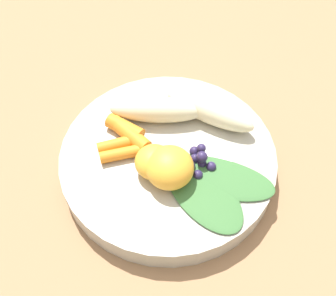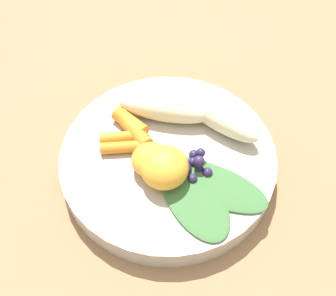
{
  "view_description": "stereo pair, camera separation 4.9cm",
  "coord_description": "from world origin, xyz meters",
  "px_view_note": "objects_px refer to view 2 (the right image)",
  "views": [
    {
      "loc": [
        0.28,
        -0.07,
        0.44
      ],
      "look_at": [
        0.0,
        0.0,
        0.04
      ],
      "focal_mm": 44.55,
      "sensor_mm": 36.0,
      "label": 1
    },
    {
      "loc": [
        0.29,
        -0.02,
        0.44
      ],
      "look_at": [
        0.0,
        0.0,
        0.04
      ],
      "focal_mm": 44.55,
      "sensor_mm": 36.0,
      "label": 2
    }
  ],
  "objects_px": {
    "bowl": "(168,160)",
    "banana_peeled_right": "(217,116)",
    "orange_segment_near": "(164,167)",
    "banana_peeled_left": "(163,109)"
  },
  "relations": [
    {
      "from": "banana_peeled_right",
      "to": "bowl",
      "type": "bearing_deg",
      "value": 76.25
    },
    {
      "from": "banana_peeled_left",
      "to": "banana_peeled_right",
      "type": "bearing_deg",
      "value": -178.11
    },
    {
      "from": "bowl",
      "to": "orange_segment_near",
      "type": "xyz_separation_m",
      "value": [
        0.03,
        -0.01,
        0.04
      ]
    },
    {
      "from": "bowl",
      "to": "banana_peeled_right",
      "type": "bearing_deg",
      "value": 122.34
    },
    {
      "from": "bowl",
      "to": "banana_peeled_right",
      "type": "height_order",
      "value": "banana_peeled_right"
    },
    {
      "from": "banana_peeled_left",
      "to": "orange_segment_near",
      "type": "xyz_separation_m",
      "value": [
        0.09,
        -0.01,
        0.0
      ]
    },
    {
      "from": "bowl",
      "to": "banana_peeled_left",
      "type": "relative_size",
      "value": 2.18
    },
    {
      "from": "bowl",
      "to": "banana_peeled_right",
      "type": "xyz_separation_m",
      "value": [
        -0.04,
        0.06,
        0.03
      ]
    },
    {
      "from": "bowl",
      "to": "banana_peeled_left",
      "type": "height_order",
      "value": "banana_peeled_left"
    },
    {
      "from": "banana_peeled_right",
      "to": "orange_segment_near",
      "type": "height_order",
      "value": "orange_segment_near"
    }
  ]
}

